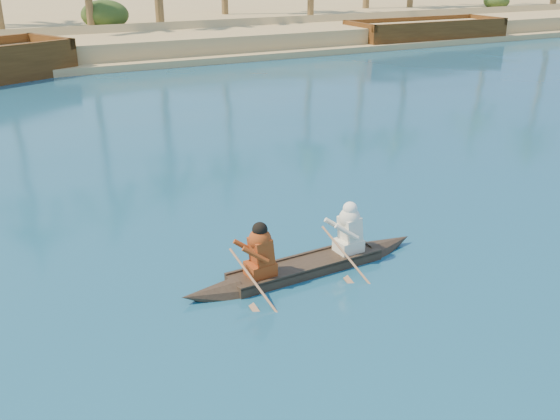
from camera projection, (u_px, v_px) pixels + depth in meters
canoe at (306, 258)px, 11.53m from camera, size 4.99×0.88×1.37m
barge_right at (426, 33)px, 42.53m from camera, size 11.16×3.92×1.85m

